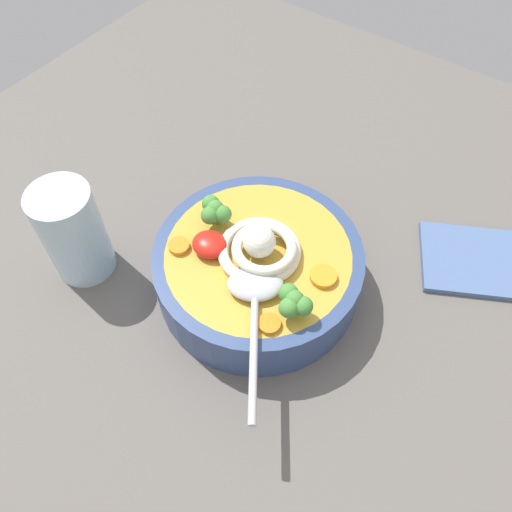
{
  "coord_description": "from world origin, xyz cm",
  "views": [
    {
      "loc": [
        18.66,
        -27.93,
        56.78
      ],
      "look_at": [
        -0.8,
        -0.42,
        9.67
      ],
      "focal_mm": 36.3,
      "sensor_mm": 36.0,
      "label": 1
    }
  ],
  "objects_px": {
    "soup_spoon": "(255,295)",
    "noodle_pile": "(260,248)",
    "folded_napkin": "(476,261)",
    "soup_bowl": "(256,272)",
    "drinking_glass": "(73,233)"
  },
  "relations": [
    {
      "from": "folded_napkin",
      "to": "noodle_pile",
      "type": "bearing_deg",
      "value": -137.43
    },
    {
      "from": "noodle_pile",
      "to": "folded_napkin",
      "type": "bearing_deg",
      "value": 42.57
    },
    {
      "from": "noodle_pile",
      "to": "folded_napkin",
      "type": "xyz_separation_m",
      "value": [
        0.2,
        0.19,
        -0.07
      ]
    },
    {
      "from": "soup_bowl",
      "to": "folded_napkin",
      "type": "height_order",
      "value": "soup_bowl"
    },
    {
      "from": "soup_bowl",
      "to": "soup_spoon",
      "type": "xyz_separation_m",
      "value": [
        0.03,
        -0.05,
        0.04
      ]
    },
    {
      "from": "noodle_pile",
      "to": "soup_spoon",
      "type": "height_order",
      "value": "noodle_pile"
    },
    {
      "from": "noodle_pile",
      "to": "soup_spoon",
      "type": "xyz_separation_m",
      "value": [
        0.03,
        -0.05,
        -0.0
      ]
    },
    {
      "from": "noodle_pile",
      "to": "drinking_glass",
      "type": "xyz_separation_m",
      "value": [
        -0.2,
        -0.1,
        -0.01
      ]
    },
    {
      "from": "soup_bowl",
      "to": "soup_spoon",
      "type": "distance_m",
      "value": 0.07
    },
    {
      "from": "soup_spoon",
      "to": "folded_napkin",
      "type": "distance_m",
      "value": 0.3
    },
    {
      "from": "soup_spoon",
      "to": "folded_napkin",
      "type": "height_order",
      "value": "soup_spoon"
    },
    {
      "from": "soup_bowl",
      "to": "noodle_pile",
      "type": "height_order",
      "value": "noodle_pile"
    },
    {
      "from": "soup_bowl",
      "to": "folded_napkin",
      "type": "distance_m",
      "value": 0.28
    },
    {
      "from": "soup_spoon",
      "to": "noodle_pile",
      "type": "bearing_deg",
      "value": 175.32
    },
    {
      "from": "soup_bowl",
      "to": "drinking_glass",
      "type": "relative_size",
      "value": 1.89
    }
  ]
}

